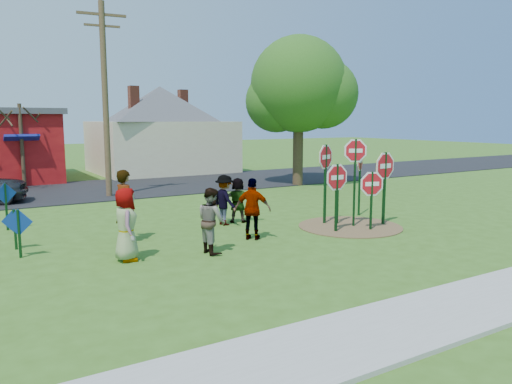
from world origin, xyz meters
TOP-DOWN VIEW (x-y plane):
  - ground at (0.00, 0.00)m, footprint 120.00×120.00m
  - sidewalk at (0.00, -7.20)m, footprint 22.00×1.80m
  - road at (0.00, 11.50)m, footprint 120.00×7.50m
  - dirt_patch at (4.50, -1.00)m, footprint 3.20×3.20m
  - cream_house at (5.50, 18.00)m, footprint 9.40×9.40m
  - stop_sign_a at (3.65, -1.31)m, footprint 1.07×0.07m
  - stop_sign_b at (4.11, -0.22)m, footprint 1.01×0.40m
  - stop_sign_c at (4.61, -1.03)m, footprint 0.90×0.41m
  - stop_sign_d at (6.07, 0.30)m, footprint 0.83×0.57m
  - stop_sign_e at (4.70, -1.69)m, footprint 0.96×0.34m
  - stop_sign_f at (5.61, -1.30)m, footprint 1.17×0.15m
  - stop_sign_g at (4.40, -0.50)m, footprint 0.96×0.24m
  - blue_diamond_b at (-4.70, 0.50)m, footprint 0.62×0.26m
  - blue_diamond_c at (-4.71, 1.41)m, footprint 0.60×0.25m
  - blue_diamond_d at (-4.67, 4.04)m, footprint 0.63×0.20m
  - person_a at (-2.57, -1.08)m, footprint 0.71×0.94m
  - person_b at (-2.02, 0.79)m, footprint 0.62×0.81m
  - person_c at (-0.54, -1.50)m, footprint 0.64×0.81m
  - person_d at (1.31, 1.31)m, footprint 0.71×1.09m
  - person_e at (1.06, -0.84)m, footprint 1.02×1.00m
  - person_f at (1.85, 1.43)m, footprint 1.38×1.11m
  - utility_pole at (-0.25, 9.11)m, footprint 2.00×0.31m
  - leafy_tree at (9.14, 7.98)m, footprint 5.24×4.78m
  - bare_tree_extra at (-3.01, 14.38)m, footprint 1.80×1.80m

SIDE VIEW (x-z plane):
  - ground at x=0.00m, z-range 0.00..0.00m
  - dirt_patch at x=4.50m, z-range 0.00..0.03m
  - road at x=0.00m, z-range 0.00..0.04m
  - sidewalk at x=0.00m, z-range 0.00..0.08m
  - blue_diamond_c at x=-4.71m, z-range 0.11..1.18m
  - person_f at x=1.85m, z-range 0.00..1.47m
  - blue_diamond_b at x=-4.70m, z-range 0.14..1.34m
  - person_d at x=1.31m, z-range 0.00..1.60m
  - person_c at x=-0.54m, z-range 0.00..1.65m
  - person_e at x=1.06m, z-range 0.00..1.72m
  - person_a at x=-2.57m, z-range 0.00..1.74m
  - blue_diamond_d at x=-4.67m, z-range 0.18..1.63m
  - person_b at x=-2.02m, z-range 0.00..1.98m
  - stop_sign_e at x=4.70m, z-range 0.33..2.24m
  - stop_sign_g at x=4.40m, z-range 0.38..2.45m
  - stop_sign_a at x=3.65m, z-range 0.39..2.56m
  - stop_sign_f at x=5.61m, z-range 0.49..2.96m
  - stop_sign_d at x=6.07m, z-range 0.52..2.93m
  - stop_sign_b at x=4.11m, z-range 0.59..3.28m
  - stop_sign_c at x=4.61m, z-range 0.60..3.46m
  - bare_tree_extra at x=-3.01m, z-range 0.60..4.70m
  - cream_house at x=5.50m, z-range -0.33..6.17m
  - utility_pole at x=-0.25m, z-range 0.21..8.38m
  - leafy_tree at x=9.14m, z-range 1.07..8.52m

